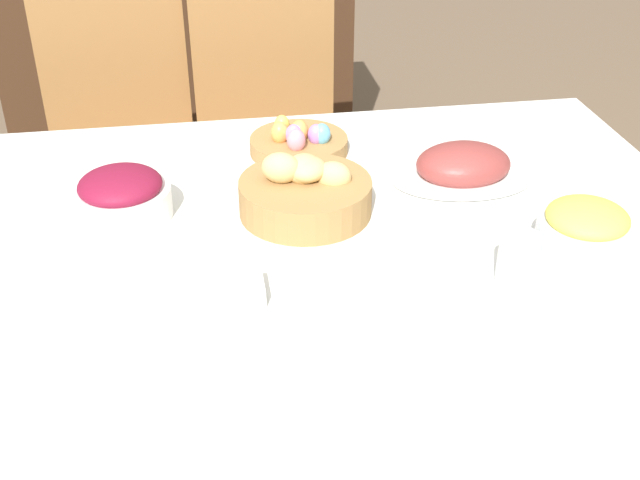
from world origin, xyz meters
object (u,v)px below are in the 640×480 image
at_px(egg_basket, 299,142).
at_px(chair_far_left, 127,156).
at_px(pineapple_bowl, 585,229).
at_px(butter_dish, 229,291).
at_px(dinner_plate, 424,364).
at_px(drinking_cup, 518,261).
at_px(bread_basket, 307,192).
at_px(fork, 324,376).
at_px(knife, 519,355).
at_px(ham_platter, 463,167).
at_px(spoon, 538,353).
at_px(chair_far_center, 272,147).
at_px(beet_salad_bowl, 122,196).
at_px(sideboard, 180,59).

bearing_deg(egg_basket, chair_far_left, 128.57).
height_order(pineapple_bowl, butter_dish, pineapple_bowl).
bearing_deg(chair_far_left, butter_dish, -83.86).
height_order(pineapple_bowl, dinner_plate, pineapple_bowl).
distance_m(egg_basket, drinking_cup, 0.65).
bearing_deg(bread_basket, fork, -95.39).
height_order(chair_far_left, knife, chair_far_left).
distance_m(bread_basket, drinking_cup, 0.44).
xyz_separation_m(ham_platter, fork, (-0.39, -0.58, -0.03)).
bearing_deg(ham_platter, spoon, -96.42).
xyz_separation_m(chair_far_center, egg_basket, (0.01, -0.54, 0.26)).
relative_size(ham_platter, pineapple_bowl, 1.79).
bearing_deg(ham_platter, chair_far_left, 136.24).
relative_size(ham_platter, dinner_plate, 1.25).
xyz_separation_m(chair_far_left, drinking_cup, (0.72, -1.12, 0.28)).
height_order(egg_basket, beet_salad_bowl, beet_salad_bowl).
relative_size(bread_basket, butter_dish, 2.22).
height_order(chair_far_center, beet_salad_bowl, chair_far_center).
height_order(dinner_plate, fork, dinner_plate).
bearing_deg(chair_far_center, beet_salad_bowl, -116.94).
distance_m(chair_far_center, bread_basket, 0.86).
relative_size(fork, drinking_cup, 1.70).
xyz_separation_m(chair_far_center, knife, (0.24, -1.30, 0.24)).
bearing_deg(knife, butter_dish, 148.34).
height_order(chair_far_center, drinking_cup, chair_far_center).
xyz_separation_m(chair_far_center, spoon, (0.27, -1.30, 0.24)).
xyz_separation_m(dinner_plate, butter_dish, (-0.27, 0.22, 0.01)).
relative_size(beet_salad_bowl, dinner_plate, 0.77).
bearing_deg(sideboard, fork, -84.94).
bearing_deg(chair_far_left, knife, -69.44).
distance_m(sideboard, ham_platter, 1.87).
height_order(sideboard, pineapple_bowl, sideboard).
distance_m(sideboard, dinner_plate, 2.36).
bearing_deg(drinking_cup, knife, -108.66).
bearing_deg(drinking_cup, ham_platter, 85.04).
height_order(sideboard, spoon, sideboard).
bearing_deg(fork, drinking_cup, 22.00).
distance_m(pineapple_bowl, dinner_plate, 0.45).
height_order(chair_far_center, bread_basket, chair_far_center).
height_order(egg_basket, butter_dish, egg_basket).
distance_m(egg_basket, knife, 0.79).
bearing_deg(dinner_plate, butter_dish, 141.62).
bearing_deg(knife, sideboard, 97.71).
relative_size(pineapple_bowl, spoon, 1.04).
bearing_deg(dinner_plate, fork, 180.00).
distance_m(dinner_plate, spoon, 0.18).
bearing_deg(drinking_cup, spoon, -99.63).
relative_size(chair_far_left, fork, 5.79).
bearing_deg(pineapple_bowl, beet_salad_bowl, 162.26).
bearing_deg(egg_basket, ham_platter, -29.30).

